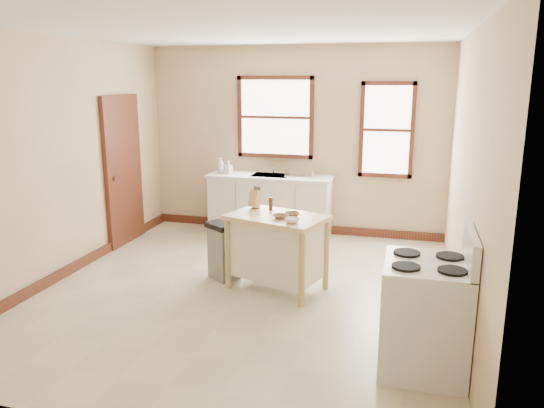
{
  "coord_description": "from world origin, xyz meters",
  "views": [
    {
      "loc": [
        1.73,
        -5.29,
        2.34
      ],
      "look_at": [
        0.21,
        0.4,
        0.92
      ],
      "focal_mm": 35.0,
      "sensor_mm": 36.0,
      "label": 1
    }
  ],
  "objects_px": {
    "kitchen_island": "(277,252)",
    "knife_block": "(255,200)",
    "dish_rack": "(301,173)",
    "bowl_c": "(292,220)",
    "trash_bin": "(224,251)",
    "soap_bottle_b": "(229,167)",
    "bowl_a": "(280,216)",
    "bowl_b": "(292,214)",
    "soap_bottle_a": "(221,166)",
    "pepper_grinder": "(271,204)",
    "gas_stove": "(426,300)"
  },
  "relations": [
    {
      "from": "soap_bottle_b",
      "to": "pepper_grinder",
      "type": "xyz_separation_m",
      "value": [
        1.14,
        -1.78,
        -0.09
      ]
    },
    {
      "from": "pepper_grinder",
      "to": "bowl_c",
      "type": "xyz_separation_m",
      "value": [
        0.35,
        -0.45,
        -0.05
      ]
    },
    {
      "from": "pepper_grinder",
      "to": "bowl_a",
      "type": "relative_size",
      "value": 0.93
    },
    {
      "from": "pepper_grinder",
      "to": "gas_stove",
      "type": "bearing_deg",
      "value": -41.92
    },
    {
      "from": "dish_rack",
      "to": "knife_block",
      "type": "xyz_separation_m",
      "value": [
        -0.17,
        -1.78,
        -0.02
      ]
    },
    {
      "from": "bowl_c",
      "to": "trash_bin",
      "type": "bearing_deg",
      "value": 156.93
    },
    {
      "from": "bowl_b",
      "to": "bowl_c",
      "type": "relative_size",
      "value": 1.04
    },
    {
      "from": "bowl_b",
      "to": "gas_stove",
      "type": "height_order",
      "value": "gas_stove"
    },
    {
      "from": "soap_bottle_b",
      "to": "dish_rack",
      "type": "xyz_separation_m",
      "value": [
        1.1,
        0.07,
        -0.04
      ]
    },
    {
      "from": "bowl_b",
      "to": "soap_bottle_a",
      "type": "bearing_deg",
      "value": 128.51
    },
    {
      "from": "soap_bottle_b",
      "to": "gas_stove",
      "type": "bearing_deg",
      "value": -25.44
    },
    {
      "from": "kitchen_island",
      "to": "bowl_c",
      "type": "xyz_separation_m",
      "value": [
        0.23,
        -0.24,
        0.45
      ]
    },
    {
      "from": "bowl_a",
      "to": "bowl_c",
      "type": "xyz_separation_m",
      "value": [
        0.16,
        -0.14,
        0.0
      ]
    },
    {
      "from": "bowl_b",
      "to": "trash_bin",
      "type": "xyz_separation_m",
      "value": [
        -0.85,
        0.12,
        -0.53
      ]
    },
    {
      "from": "pepper_grinder",
      "to": "trash_bin",
      "type": "distance_m",
      "value": 0.81
    },
    {
      "from": "kitchen_island",
      "to": "bowl_c",
      "type": "distance_m",
      "value": 0.56
    },
    {
      "from": "soap_bottle_a",
      "to": "pepper_grinder",
      "type": "distance_m",
      "value": 2.17
    },
    {
      "from": "bowl_a",
      "to": "bowl_c",
      "type": "bearing_deg",
      "value": -40.04
    },
    {
      "from": "knife_block",
      "to": "trash_bin",
      "type": "xyz_separation_m",
      "value": [
        -0.35,
        -0.12,
        -0.61
      ]
    },
    {
      "from": "gas_stove",
      "to": "kitchen_island",
      "type": "bearing_deg",
      "value": 140.02
    },
    {
      "from": "bowl_b",
      "to": "trash_bin",
      "type": "distance_m",
      "value": 1.01
    },
    {
      "from": "kitchen_island",
      "to": "bowl_b",
      "type": "distance_m",
      "value": 0.48
    },
    {
      "from": "dish_rack",
      "to": "knife_block",
      "type": "relative_size",
      "value": 2.14
    },
    {
      "from": "kitchen_island",
      "to": "knife_block",
      "type": "relative_size",
      "value": 5.23
    },
    {
      "from": "trash_bin",
      "to": "soap_bottle_b",
      "type": "bearing_deg",
      "value": 141.75
    },
    {
      "from": "soap_bottle_b",
      "to": "bowl_b",
      "type": "xyz_separation_m",
      "value": [
        1.43,
        -1.97,
        -0.14
      ]
    },
    {
      "from": "trash_bin",
      "to": "bowl_b",
      "type": "bearing_deg",
      "value": 25.93
    },
    {
      "from": "bowl_c",
      "to": "dish_rack",
      "type": "bearing_deg",
      "value": 99.61
    },
    {
      "from": "dish_rack",
      "to": "bowl_c",
      "type": "height_order",
      "value": "dish_rack"
    },
    {
      "from": "dish_rack",
      "to": "kitchen_island",
      "type": "distance_m",
      "value": 2.13
    },
    {
      "from": "trash_bin",
      "to": "gas_stove",
      "type": "relative_size",
      "value": 0.58
    },
    {
      "from": "bowl_c",
      "to": "gas_stove",
      "type": "distance_m",
      "value": 1.75
    },
    {
      "from": "bowl_a",
      "to": "trash_bin",
      "type": "distance_m",
      "value": 0.95
    },
    {
      "from": "bowl_b",
      "to": "pepper_grinder",
      "type": "bearing_deg",
      "value": 147.24
    },
    {
      "from": "knife_block",
      "to": "trash_bin",
      "type": "distance_m",
      "value": 0.72
    },
    {
      "from": "bowl_b",
      "to": "bowl_c",
      "type": "xyz_separation_m",
      "value": [
        0.06,
        -0.26,
        0.0
      ]
    },
    {
      "from": "pepper_grinder",
      "to": "gas_stove",
      "type": "distance_m",
      "value": 2.31
    },
    {
      "from": "knife_block",
      "to": "trash_bin",
      "type": "relative_size",
      "value": 0.29
    },
    {
      "from": "gas_stove",
      "to": "soap_bottle_a",
      "type": "bearing_deg",
      "value": 131.98
    },
    {
      "from": "dish_rack",
      "to": "gas_stove",
      "type": "relative_size",
      "value": 0.36
    },
    {
      "from": "soap_bottle_b",
      "to": "bowl_a",
      "type": "height_order",
      "value": "soap_bottle_b"
    },
    {
      "from": "pepper_grinder",
      "to": "bowl_c",
      "type": "distance_m",
      "value": 0.58
    },
    {
      "from": "kitchen_island",
      "to": "soap_bottle_a",
      "type": "bearing_deg",
      "value": 142.02
    },
    {
      "from": "soap_bottle_b",
      "to": "bowl_b",
      "type": "relative_size",
      "value": 1.21
    },
    {
      "from": "bowl_a",
      "to": "bowl_b",
      "type": "xyz_separation_m",
      "value": [
        0.1,
        0.13,
        -0.0
      ]
    },
    {
      "from": "soap_bottle_b",
      "to": "kitchen_island",
      "type": "bearing_deg",
      "value": -33.61
    },
    {
      "from": "knife_block",
      "to": "bowl_a",
      "type": "xyz_separation_m",
      "value": [
        0.39,
        -0.38,
        -0.08
      ]
    },
    {
      "from": "bowl_a",
      "to": "bowl_b",
      "type": "distance_m",
      "value": 0.16
    },
    {
      "from": "knife_block",
      "to": "kitchen_island",
      "type": "bearing_deg",
      "value": -19.34
    },
    {
      "from": "dish_rack",
      "to": "bowl_b",
      "type": "bearing_deg",
      "value": -90.37
    }
  ]
}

